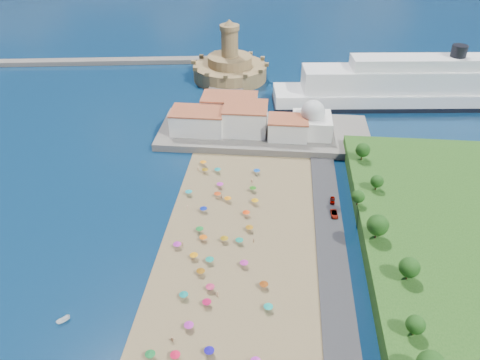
# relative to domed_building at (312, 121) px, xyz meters

# --- Properties ---
(ground) EXTENTS (700.00, 700.00, 0.00)m
(ground) POSITION_rel_domed_building_xyz_m (-30.00, -71.00, -8.97)
(ground) COLOR #071938
(ground) RESTS_ON ground
(terrace) EXTENTS (90.00, 36.00, 3.00)m
(terrace) POSITION_rel_domed_building_xyz_m (-20.00, 2.00, -7.47)
(terrace) COLOR #59544C
(terrace) RESTS_ON ground
(jetty) EXTENTS (18.00, 70.00, 2.40)m
(jetty) POSITION_rel_domed_building_xyz_m (-42.00, 37.00, -7.77)
(jetty) COLOR #59544C
(jetty) RESTS_ON ground
(breakwater) EXTENTS (199.03, 34.77, 2.60)m
(breakwater) POSITION_rel_domed_building_xyz_m (-140.00, 82.00, -7.67)
(breakwater) COLOR #59544C
(breakwater) RESTS_ON ground
(waterfront_buildings) EXTENTS (57.00, 29.00, 11.00)m
(waterfront_buildings) POSITION_rel_domed_building_xyz_m (-33.05, 2.64, -1.10)
(waterfront_buildings) COLOR silver
(waterfront_buildings) RESTS_ON terrace
(domed_building) EXTENTS (16.00, 16.00, 15.00)m
(domed_building) POSITION_rel_domed_building_xyz_m (0.00, 0.00, 0.00)
(domed_building) COLOR silver
(domed_building) RESTS_ON terrace
(fortress) EXTENTS (40.00, 40.00, 32.40)m
(fortress) POSITION_rel_domed_building_xyz_m (-42.00, 67.00, -2.29)
(fortress) COLOR #A28951
(fortress) RESTS_ON ground
(cruise_ship) EXTENTS (135.99, 34.06, 29.40)m
(cruise_ship) POSITION_rel_domed_building_xyz_m (49.96, 41.18, -0.27)
(cruise_ship) COLOR black
(cruise_ship) RESTS_ON ground
(beach_parasols) EXTENTS (32.63, 114.84, 2.20)m
(beach_parasols) POSITION_rel_domed_building_xyz_m (-30.92, -83.25, -6.83)
(beach_parasols) COLOR gray
(beach_parasols) RESTS_ON beach
(beachgoers) EXTENTS (33.50, 94.14, 1.86)m
(beachgoers) POSITION_rel_domed_building_xyz_m (-33.36, -73.60, -7.85)
(beachgoers) COLOR tan
(beachgoers) RESTS_ON beach
(parked_cars) EXTENTS (2.50, 75.09, 1.35)m
(parked_cars) POSITION_rel_domed_building_xyz_m (6.00, -65.87, -7.61)
(parked_cars) COLOR gray
(parked_cars) RESTS_ON promenade
(hillside_trees) EXTENTS (14.50, 111.38, 8.07)m
(hillside_trees) POSITION_rel_domed_building_xyz_m (17.75, -82.10, 1.28)
(hillside_trees) COLOR #382314
(hillside_trees) RESTS_ON hillside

